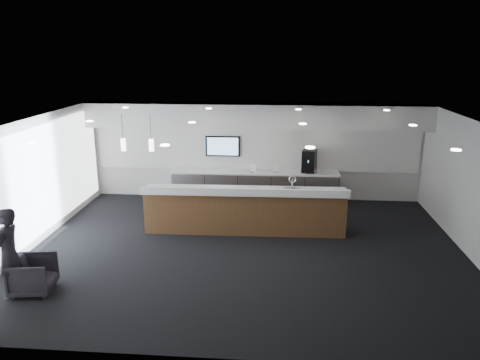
# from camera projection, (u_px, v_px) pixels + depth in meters

# --- Properties ---
(ground) EXTENTS (10.00, 10.00, 0.00)m
(ground) POSITION_uv_depth(u_px,v_px,m) (246.00, 250.00, 10.89)
(ground) COLOR black
(ground) RESTS_ON ground
(ceiling) EXTENTS (10.00, 8.00, 0.02)m
(ceiling) POSITION_uv_depth(u_px,v_px,m) (247.00, 122.00, 10.08)
(ceiling) COLOR black
(ceiling) RESTS_ON back_wall
(back_wall) EXTENTS (10.00, 0.02, 3.00)m
(back_wall) POSITION_uv_depth(u_px,v_px,m) (256.00, 151.00, 14.33)
(back_wall) COLOR silver
(back_wall) RESTS_ON ground
(left_wall) EXTENTS (0.02, 8.00, 3.00)m
(left_wall) POSITION_uv_depth(u_px,v_px,m) (33.00, 183.00, 10.88)
(left_wall) COLOR silver
(left_wall) RESTS_ON ground
(right_wall) EXTENTS (0.02, 8.00, 3.00)m
(right_wall) POSITION_uv_depth(u_px,v_px,m) (477.00, 194.00, 10.09)
(right_wall) COLOR silver
(right_wall) RESTS_ON ground
(soffit_bulkhead) EXTENTS (10.00, 0.90, 0.70)m
(soffit_bulkhead) POSITION_uv_depth(u_px,v_px,m) (255.00, 115.00, 13.58)
(soffit_bulkhead) COLOR silver
(soffit_bulkhead) RESTS_ON back_wall
(alcove_panel) EXTENTS (9.80, 0.06, 1.40)m
(alcove_panel) POSITION_uv_depth(u_px,v_px,m) (255.00, 148.00, 14.27)
(alcove_panel) COLOR silver
(alcove_panel) RESTS_ON back_wall
(window_blinds_wall) EXTENTS (0.04, 7.36, 2.55)m
(window_blinds_wall) POSITION_uv_depth(u_px,v_px,m) (34.00, 183.00, 10.88)
(window_blinds_wall) COLOR #B0BED3
(window_blinds_wall) RESTS_ON left_wall
(back_credenza) EXTENTS (5.06, 0.66, 0.95)m
(back_credenza) POSITION_uv_depth(u_px,v_px,m) (255.00, 186.00, 14.26)
(back_credenza) COLOR #97999F
(back_credenza) RESTS_ON ground
(wall_tv) EXTENTS (1.05, 0.08, 0.62)m
(wall_tv) POSITION_uv_depth(u_px,v_px,m) (223.00, 146.00, 14.27)
(wall_tv) COLOR black
(wall_tv) RESTS_ON back_wall
(pendant_left) EXTENTS (0.12, 0.12, 0.30)m
(pendant_left) POSITION_uv_depth(u_px,v_px,m) (150.00, 147.00, 11.24)
(pendant_left) COLOR #F8E3C1
(pendant_left) RESTS_ON ceiling
(pendant_right) EXTENTS (0.12, 0.12, 0.30)m
(pendant_right) POSITION_uv_depth(u_px,v_px,m) (121.00, 146.00, 11.30)
(pendant_right) COLOR #F8E3C1
(pendant_right) RESTS_ON ceiling
(ceiling_can_lights) EXTENTS (7.00, 5.00, 0.02)m
(ceiling_can_lights) POSITION_uv_depth(u_px,v_px,m) (247.00, 123.00, 10.09)
(ceiling_can_lights) COLOR #ECE7D0
(ceiling_can_lights) RESTS_ON ceiling
(service_counter) EXTENTS (5.13, 0.95, 1.49)m
(service_counter) POSITION_uv_depth(u_px,v_px,m) (245.00, 210.00, 11.85)
(service_counter) COLOR #52321B
(service_counter) RESTS_ON ground
(coffee_machine) EXTENTS (0.48, 0.56, 0.68)m
(coffee_machine) POSITION_uv_depth(u_px,v_px,m) (309.00, 161.00, 13.95)
(coffee_machine) COLOR black
(coffee_machine) RESTS_ON back_credenza
(info_sign_left) EXTENTS (0.17, 0.08, 0.24)m
(info_sign_left) POSITION_uv_depth(u_px,v_px,m) (253.00, 168.00, 13.97)
(info_sign_left) COLOR white
(info_sign_left) RESTS_ON back_credenza
(info_sign_right) EXTENTS (0.18, 0.03, 0.23)m
(info_sign_right) POSITION_uv_depth(u_px,v_px,m) (276.00, 168.00, 13.98)
(info_sign_right) COLOR white
(info_sign_right) RESTS_ON back_credenza
(armchair) EXTENTS (0.88, 0.86, 0.70)m
(armchair) POSITION_uv_depth(u_px,v_px,m) (33.00, 275.00, 8.92)
(armchair) COLOR black
(armchair) RESTS_ON ground
(lounge_guest) EXTENTS (0.43, 0.64, 1.74)m
(lounge_guest) POSITION_uv_depth(u_px,v_px,m) (9.00, 253.00, 8.64)
(lounge_guest) COLOR black
(lounge_guest) RESTS_ON ground
(cup_0) EXTENTS (0.11, 0.11, 0.10)m
(cup_0) POSITION_uv_depth(u_px,v_px,m) (318.00, 171.00, 13.90)
(cup_0) COLOR white
(cup_0) RESTS_ON back_credenza
(cup_1) EXTENTS (0.15, 0.15, 0.10)m
(cup_1) POSITION_uv_depth(u_px,v_px,m) (314.00, 171.00, 13.91)
(cup_1) COLOR white
(cup_1) RESTS_ON back_credenza
(cup_2) EXTENTS (0.13, 0.13, 0.10)m
(cup_2) POSITION_uv_depth(u_px,v_px,m) (309.00, 171.00, 13.92)
(cup_2) COLOR white
(cup_2) RESTS_ON back_credenza
(cup_3) EXTENTS (0.14, 0.14, 0.10)m
(cup_3) POSITION_uv_depth(u_px,v_px,m) (304.00, 171.00, 13.93)
(cup_3) COLOR white
(cup_3) RESTS_ON back_credenza
(cup_4) EXTENTS (0.15, 0.15, 0.10)m
(cup_4) POSITION_uv_depth(u_px,v_px,m) (299.00, 171.00, 13.94)
(cup_4) COLOR white
(cup_4) RESTS_ON back_credenza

